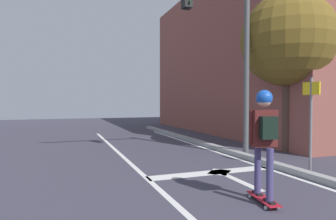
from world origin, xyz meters
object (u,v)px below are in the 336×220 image
Objects in this scene: skateboard at (263,199)px; traffic_signal_mast at (223,37)px; skater at (264,129)px; roadside_tree at (287,40)px; street_sign_post at (311,110)px.

traffic_signal_mast is at bearing 69.06° from skateboard.
roadside_tree is at bearing 43.59° from skater.
skater reaches higher than skateboard.
street_sign_post is at bearing -121.64° from roadside_tree.
roadside_tree is (3.83, 3.64, 3.59)m from skateboard.
traffic_signal_mast is at bearing 114.91° from street_sign_post.
skater is 2.76m from street_sign_post.
skateboard is 1.15m from skater.
skater is at bearing -136.41° from roadside_tree.
roadside_tree is (2.47, 0.07, 0.10)m from traffic_signal_mast.
skater is at bearing -151.01° from street_sign_post.
street_sign_post is at bearing 28.99° from skater.
traffic_signal_mast is 2.40× the size of street_sign_post.
roadside_tree reaches higher than street_sign_post.
skateboard is at bearing -110.94° from traffic_signal_mast.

